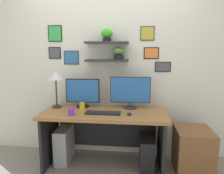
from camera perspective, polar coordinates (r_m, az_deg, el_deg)
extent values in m
plane|color=gray|center=(3.10, -2.06, -20.00)|extent=(8.00, 8.00, 0.00)
cube|color=silver|center=(3.13, -1.05, 6.32)|extent=(4.40, 0.04, 2.70)
cube|color=#2D2D33|center=(3.01, -1.35, 7.03)|extent=(0.60, 0.20, 0.03)
cube|color=#2D2D33|center=(3.01, -1.37, 11.69)|extent=(0.60, 0.20, 0.03)
cylinder|color=black|center=(3.01, -1.37, 12.46)|extent=(0.11, 0.11, 0.05)
ellipsoid|color=green|center=(3.01, -1.38, 14.10)|extent=(0.16, 0.16, 0.12)
cylinder|color=black|center=(2.99, 1.80, 7.95)|extent=(0.13, 0.13, 0.07)
ellipsoid|color=#4C8534|center=(2.99, 1.81, 9.56)|extent=(0.17, 0.17, 0.10)
cube|color=black|center=(3.30, -14.87, 13.54)|extent=(0.20, 0.02, 0.23)
cube|color=green|center=(3.29, -14.93, 13.54)|extent=(0.18, 0.00, 0.21)
cube|color=black|center=(3.09, 10.38, 8.83)|extent=(0.21, 0.02, 0.16)
cube|color=orange|center=(3.08, 10.39, 8.83)|extent=(0.18, 0.00, 0.14)
cube|color=black|center=(3.30, -14.93, 8.74)|extent=(0.18, 0.02, 0.17)
cube|color=#4C4C56|center=(3.29, -14.98, 8.73)|extent=(0.16, 0.00, 0.14)
cube|color=black|center=(3.11, 13.33, 5.22)|extent=(0.22, 0.02, 0.14)
cube|color=#4C4C56|center=(3.10, 13.35, 5.20)|extent=(0.20, 0.00, 0.12)
cube|color=#2D2D33|center=(3.22, -10.72, 7.68)|extent=(0.22, 0.02, 0.20)
cube|color=teal|center=(3.21, -10.76, 7.67)|extent=(0.20, 0.00, 0.18)
cube|color=#2D2D33|center=(3.09, 9.38, 13.85)|extent=(0.19, 0.02, 0.19)
cube|color=gold|center=(3.08, 9.38, 13.86)|extent=(0.17, 0.00, 0.17)
cube|color=#9E6B38|center=(2.81, -2.15, -6.97)|extent=(1.61, 0.68, 0.04)
cube|color=black|center=(3.13, -16.08, -12.87)|extent=(0.04, 0.62, 0.71)
cube|color=black|center=(2.93, 12.90, -14.29)|extent=(0.04, 0.62, 0.71)
cube|color=black|center=(3.20, -1.32, -11.25)|extent=(1.41, 0.02, 0.50)
cylinder|color=black|center=(3.06, -7.75, -5.09)|extent=(0.18, 0.18, 0.02)
cylinder|color=black|center=(3.05, -7.77, -4.41)|extent=(0.03, 0.03, 0.06)
cube|color=black|center=(3.02, -7.80, -0.97)|extent=(0.48, 0.02, 0.33)
cube|color=#2866B2|center=(3.01, -7.86, -1.02)|extent=(0.45, 0.00, 0.31)
cylinder|color=#2D2D33|center=(2.98, 4.78, -5.47)|extent=(0.18, 0.18, 0.02)
cylinder|color=#2D2D33|center=(2.96, 4.80, -4.64)|extent=(0.03, 0.03, 0.07)
cube|color=#2D2D33|center=(2.93, 4.86, -0.74)|extent=(0.55, 0.02, 0.36)
cube|color=#2866B2|center=(2.92, 4.85, -0.79)|extent=(0.52, 0.00, 0.33)
cube|color=black|center=(2.72, -2.48, -6.89)|extent=(0.44, 0.14, 0.02)
ellipsoid|color=black|center=(2.67, 4.62, -7.11)|extent=(0.06, 0.09, 0.03)
cylinder|color=#2D2D33|center=(3.10, -14.39, -5.07)|extent=(0.13, 0.13, 0.02)
cylinder|color=#2D2D33|center=(3.06, -14.54, -1.51)|extent=(0.02, 0.02, 0.37)
cone|color=silver|center=(3.02, -14.74, 2.93)|extent=(0.21, 0.21, 0.10)
cylinder|color=purple|center=(2.70, -10.76, -6.38)|extent=(0.08, 0.08, 0.09)
cylinder|color=yellow|center=(2.90, -7.91, -5.07)|extent=(0.07, 0.07, 0.10)
cube|color=brown|center=(3.02, 20.63, -15.54)|extent=(0.44, 0.50, 0.56)
cube|color=#99999E|center=(3.16, -12.54, -14.72)|extent=(0.18, 0.40, 0.48)
cube|color=black|center=(2.97, 9.17, -16.93)|extent=(0.18, 0.40, 0.42)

